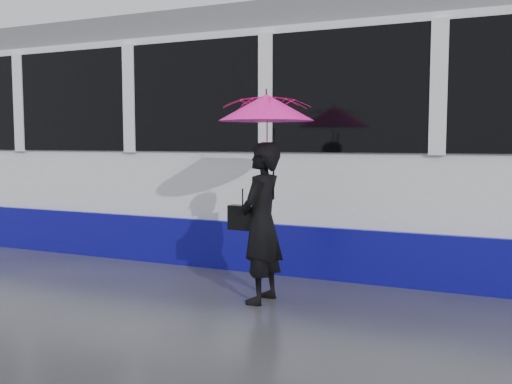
% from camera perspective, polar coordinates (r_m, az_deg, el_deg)
% --- Properties ---
extents(ground, '(90.00, 90.00, 0.00)m').
position_cam_1_polar(ground, '(5.81, 0.63, -11.18)').
color(ground, '#2E2E33').
rests_on(ground, ground).
extents(rails, '(34.00, 1.51, 0.02)m').
position_cam_1_polar(rails, '(8.10, 7.73, -6.49)').
color(rails, '#3F3D38').
rests_on(rails, ground).
extents(woman, '(0.41, 0.60, 1.62)m').
position_cam_1_polar(woman, '(5.74, 0.56, -3.10)').
color(woman, black).
rests_on(woman, ground).
extents(umbrella, '(0.99, 0.99, 1.09)m').
position_cam_1_polar(umbrella, '(5.66, 1.03, 6.58)').
color(umbrella, '#E2137C').
rests_on(umbrella, ground).
extents(handbag, '(0.29, 0.14, 0.43)m').
position_cam_1_polar(handbag, '(5.84, -1.35, -2.57)').
color(handbag, black).
rests_on(handbag, ground).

